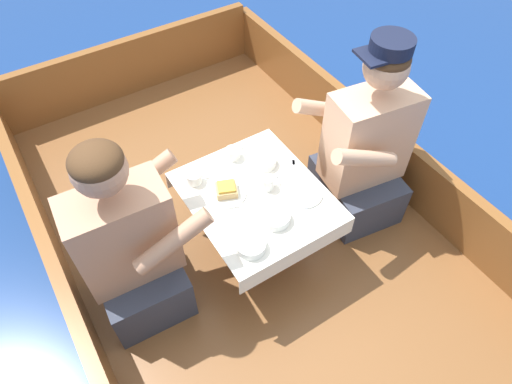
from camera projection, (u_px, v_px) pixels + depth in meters
ground_plane at (255, 270)px, 2.61m from camera, size 60.00×60.00×0.00m
boat_deck at (255, 257)px, 2.51m from camera, size 1.87×3.21×0.27m
gunwale_port at (77, 315)px, 1.96m from camera, size 0.06×3.21×0.34m
gunwale_starboard at (390, 155)px, 2.59m from camera, size 0.06×3.21×0.34m
bow_coaming at (132, 65)px, 3.11m from camera, size 1.75×0.06×0.39m
cockpit_table at (256, 202)px, 2.13m from camera, size 0.59×0.69×0.41m
person_port at (131, 248)px, 1.92m from camera, size 0.54×0.46×0.98m
person_starboard at (364, 152)px, 2.26m from camera, size 0.56×0.50×1.04m
plate_sandwich at (227, 193)px, 2.09m from camera, size 0.18×0.18×0.01m
plate_bread at (303, 193)px, 2.09m from camera, size 0.18×0.18×0.01m
sandwich at (226, 189)px, 2.07m from camera, size 0.12×0.12×0.05m
bowl_port_near at (264, 161)px, 2.19m from camera, size 0.11×0.11×0.04m
bowl_starboard_near at (251, 245)px, 1.88m from camera, size 0.13×0.13×0.04m
bowl_center_far at (275, 217)px, 1.98m from camera, size 0.14×0.14×0.04m
coffee_cup_port at (233, 153)px, 2.22m from camera, size 0.10×0.07×0.06m
coffee_cup_starboard at (194, 178)px, 2.12m from camera, size 0.10×0.07×0.05m
coffee_cup_center at (268, 183)px, 2.09m from camera, size 0.09×0.06×0.07m
utensil_spoon_starboard at (246, 209)px, 2.03m from camera, size 0.08×0.16×0.01m
utensil_fork_starboard at (294, 170)px, 2.19m from camera, size 0.11×0.15×0.00m
utensil_knife_port at (325, 222)px, 1.99m from camera, size 0.16×0.09×0.00m
utensil_spoon_center at (264, 140)px, 2.32m from camera, size 0.05×0.17×0.01m
utensil_knife_starboard at (304, 222)px, 1.98m from camera, size 0.13×0.13×0.00m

